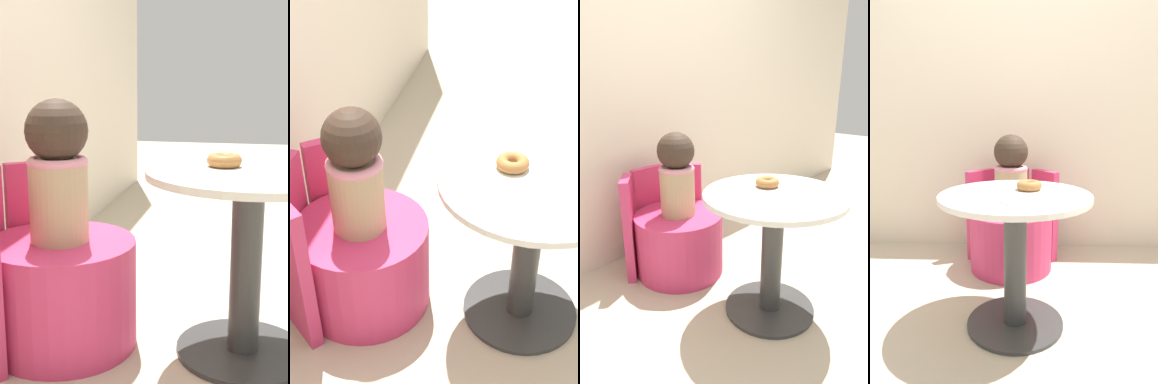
% 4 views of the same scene
% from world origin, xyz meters
% --- Properties ---
extents(ground_plane, '(12.00, 12.00, 0.00)m').
position_xyz_m(ground_plane, '(0.00, 0.00, 0.00)').
color(ground_plane, '#B7A88E').
extents(round_table, '(0.69, 0.69, 0.65)m').
position_xyz_m(round_table, '(-0.02, 0.04, 0.43)').
color(round_table, '#333333').
rests_on(round_table, ground_plane).
extents(tub_chair, '(0.53, 0.53, 0.39)m').
position_xyz_m(tub_chair, '(-0.07, 0.69, 0.19)').
color(tub_chair, '#C63360').
rests_on(tub_chair, ground_plane).
extents(booth_backrest, '(0.63, 0.23, 0.63)m').
position_xyz_m(booth_backrest, '(-0.07, 0.91, 0.31)').
color(booth_backrest, '#C63360').
rests_on(booth_backrest, ground_plane).
extents(child_figure, '(0.21, 0.21, 0.49)m').
position_xyz_m(child_figure, '(-0.07, 0.69, 0.64)').
color(child_figure, tan).
rests_on(child_figure, tub_chair).
extents(donut, '(0.12, 0.12, 0.04)m').
position_xyz_m(donut, '(0.05, 0.13, 0.67)').
color(donut, '#9E6633').
rests_on(donut, round_table).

